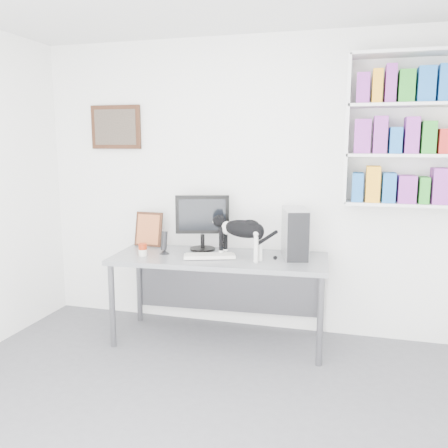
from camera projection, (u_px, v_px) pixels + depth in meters
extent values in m
cube|color=#5D5C62|center=(167.00, 448.00, 2.74)|extent=(4.00, 4.00, 0.01)
cube|color=white|center=(246.00, 186.00, 4.42)|extent=(4.00, 0.01, 2.70)
cube|color=silver|center=(411.00, 130.00, 3.82)|extent=(1.03, 0.28, 1.24)
cube|color=#442315|center=(116.00, 127.00, 4.63)|extent=(0.52, 0.04, 0.42)
cube|color=gray|center=(219.00, 299.00, 4.19)|extent=(1.90, 0.84, 0.77)
cube|color=black|center=(202.00, 222.00, 4.32)|extent=(0.53, 0.36, 0.52)
cube|color=silver|center=(209.00, 256.00, 4.06)|extent=(0.47, 0.30, 0.03)
cube|color=#B1B1B6|center=(295.00, 233.00, 4.06)|extent=(0.29, 0.46, 0.42)
cylinder|color=black|center=(164.00, 242.00, 4.20)|extent=(0.11, 0.11, 0.21)
cube|color=#442315|center=(149.00, 229.00, 4.51)|extent=(0.28, 0.13, 0.34)
cylinder|color=#9D280D|center=(143.00, 250.00, 4.14)|extent=(0.09, 0.09, 0.11)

